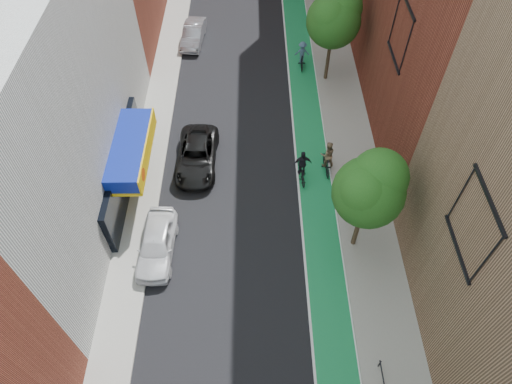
{
  "coord_description": "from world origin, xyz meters",
  "views": [
    {
      "loc": [
        0.37,
        -2.94,
        20.53
      ],
      "look_at": [
        0.51,
        12.38,
        1.5
      ],
      "focal_mm": 32.0,
      "sensor_mm": 36.0,
      "label": 1
    }
  ],
  "objects_px": {
    "parked_car_silver": "(193,34)",
    "cyclist_lane_mid": "(302,169)",
    "cyclist_lane_far": "(302,56)",
    "parked_car_white": "(157,244)",
    "parked_car_black": "(197,156)",
    "cyclist_lane_near": "(327,159)"
  },
  "relations": [
    {
      "from": "parked_car_silver",
      "to": "cyclist_lane_mid",
      "type": "xyz_separation_m",
      "value": [
        7.41,
        -14.23,
        0.12
      ]
    },
    {
      "from": "parked_car_silver",
      "to": "cyclist_lane_far",
      "type": "distance_m",
      "value": 8.81
    },
    {
      "from": "parked_car_white",
      "to": "parked_car_black",
      "type": "height_order",
      "value": "parked_car_white"
    },
    {
      "from": "cyclist_lane_mid",
      "to": "cyclist_lane_far",
      "type": "distance_m",
      "value": 11.0
    },
    {
      "from": "cyclist_lane_mid",
      "to": "cyclist_lane_far",
      "type": "xyz_separation_m",
      "value": [
        0.78,
        10.97,
        0.05
      ]
    },
    {
      "from": "cyclist_lane_far",
      "to": "cyclist_lane_mid",
      "type": "bearing_deg",
      "value": 86.25
    },
    {
      "from": "parked_car_black",
      "to": "cyclist_lane_far",
      "type": "distance_m",
      "value": 12.0
    },
    {
      "from": "parked_car_white",
      "to": "parked_car_silver",
      "type": "bearing_deg",
      "value": 90.42
    },
    {
      "from": "parked_car_black",
      "to": "cyclist_lane_near",
      "type": "xyz_separation_m",
      "value": [
        7.7,
        -0.52,
        0.2
      ]
    },
    {
      "from": "parked_car_black",
      "to": "cyclist_lane_mid",
      "type": "height_order",
      "value": "cyclist_lane_mid"
    },
    {
      "from": "cyclist_lane_mid",
      "to": "parked_car_white",
      "type": "bearing_deg",
      "value": 26.76
    },
    {
      "from": "cyclist_lane_mid",
      "to": "parked_car_silver",
      "type": "bearing_deg",
      "value": -68.32
    },
    {
      "from": "parked_car_white",
      "to": "cyclist_lane_far",
      "type": "xyz_separation_m",
      "value": [
        8.58,
        15.96,
        0.11
      ]
    },
    {
      "from": "parked_car_silver",
      "to": "cyclist_lane_mid",
      "type": "distance_m",
      "value": 16.04
    },
    {
      "from": "cyclist_lane_far",
      "to": "parked_car_white",
      "type": "bearing_deg",
      "value": 62.04
    },
    {
      "from": "parked_car_black",
      "to": "cyclist_lane_mid",
      "type": "distance_m",
      "value": 6.32
    },
    {
      "from": "parked_car_white",
      "to": "cyclist_lane_mid",
      "type": "xyz_separation_m",
      "value": [
        7.8,
        4.99,
        0.06
      ]
    },
    {
      "from": "parked_car_black",
      "to": "cyclist_lane_mid",
      "type": "relative_size",
      "value": 2.38
    },
    {
      "from": "parked_car_silver",
      "to": "parked_car_white",
      "type": "bearing_deg",
      "value": -85.65
    },
    {
      "from": "parked_car_white",
      "to": "parked_car_silver",
      "type": "relative_size",
      "value": 1.06
    },
    {
      "from": "cyclist_lane_near",
      "to": "cyclist_lane_mid",
      "type": "distance_m",
      "value": 1.65
    },
    {
      "from": "parked_car_silver",
      "to": "parked_car_black",
      "type": "bearing_deg",
      "value": -79.18
    }
  ]
}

